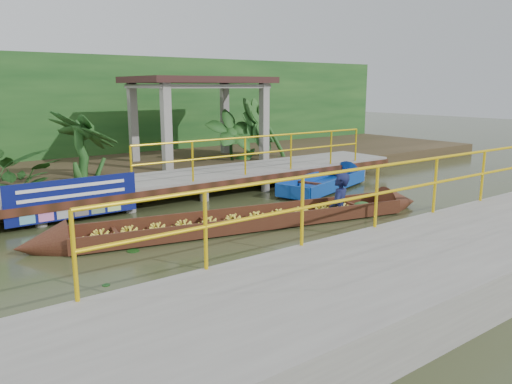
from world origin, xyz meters
TOP-DOWN VIEW (x-y plane):
  - ground at (0.00, 0.00)m, footprint 80.00×80.00m
  - land_strip at (0.00, 7.50)m, footprint 30.00×8.00m
  - far_dock at (0.02, 3.43)m, footprint 16.00×2.06m
  - near_dock at (1.00, -4.20)m, footprint 18.00×2.40m
  - pavilion at (3.00, 6.30)m, footprint 4.40×3.00m
  - foliage_backdrop at (0.00, 10.00)m, footprint 30.00×0.80m
  - vendor_boat at (0.91, -0.07)m, footprint 8.93×2.71m
  - moored_blue_boat at (5.26, 2.10)m, footprint 4.06×2.19m
  - blue_banner at (-2.36, 2.48)m, footprint 2.78×0.04m
  - tropical_plants at (-1.34, 5.30)m, footprint 14.55×1.55m

SIDE VIEW (x-z plane):
  - ground at x=0.00m, z-range 0.00..0.00m
  - moored_blue_boat at x=5.26m, z-range -0.30..0.64m
  - land_strip at x=0.00m, z-range 0.00..0.45m
  - vendor_boat at x=0.91m, z-range -0.82..1.39m
  - near_dock at x=1.00m, z-range -0.56..1.16m
  - far_dock at x=0.02m, z-range -0.35..1.30m
  - blue_banner at x=-2.36m, z-range 0.12..0.99m
  - tropical_plants at x=-1.34m, z-range 0.45..2.39m
  - foliage_backdrop at x=0.00m, z-range 0.00..4.00m
  - pavilion at x=3.00m, z-range 1.32..4.32m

